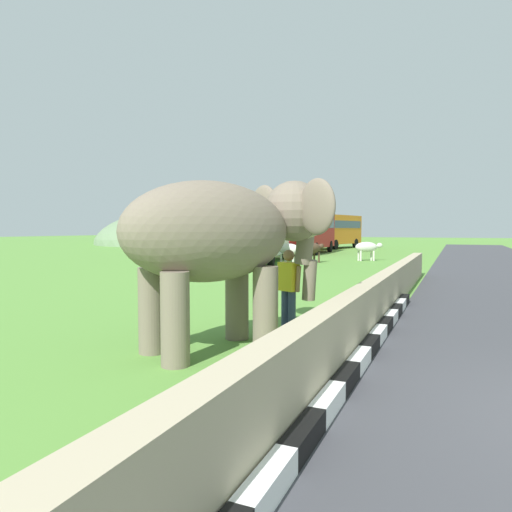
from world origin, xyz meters
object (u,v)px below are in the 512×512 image
(person_handler, at_px, (289,286))
(bus_white, at_px, (260,229))
(cow_far, at_px, (367,247))
(bus_orange, at_px, (336,229))
(cow_mid, at_px, (290,250))
(elephant, at_px, (227,235))
(bus_red, at_px, (310,229))
(cow_near, at_px, (313,249))

(person_handler, distance_m, bus_white, 19.04)
(bus_white, distance_m, cow_far, 7.17)
(bus_orange, distance_m, cow_mid, 23.23)
(bus_white, bearing_deg, cow_far, -55.29)
(elephant, distance_m, bus_red, 31.35)
(elephant, xyz_separation_m, bus_orange, (40.71, 8.13, 0.11))
(bus_orange, distance_m, cow_far, 18.95)
(bus_red, bearing_deg, cow_mid, -168.05)
(cow_mid, bearing_deg, bus_red, 11.95)
(cow_near, bearing_deg, bus_red, 17.87)
(person_handler, distance_m, cow_far, 21.37)
(elephant, xyz_separation_m, bus_red, (30.36, 7.80, 0.11))
(cow_mid, bearing_deg, cow_near, -19.42)
(person_handler, relative_size, bus_white, 0.17)
(cow_far, bearing_deg, cow_mid, 146.68)
(person_handler, xyz_separation_m, bus_red, (28.68, 8.33, 1.15))
(elephant, bearing_deg, cow_mid, 16.13)
(bus_red, height_order, cow_near, bus_red)
(bus_orange, xyz_separation_m, cow_mid, (-23.01, -3.01, -1.21))
(elephant, height_order, cow_near, elephant)
(bus_red, bearing_deg, cow_near, -162.13)
(bus_red, height_order, cow_far, bus_red)
(bus_red, relative_size, cow_far, 4.84)
(person_handler, distance_m, cow_mid, 16.99)
(elephant, distance_m, person_handler, 2.05)
(person_handler, height_order, cow_mid, person_handler)
(elephant, distance_m, cow_mid, 18.46)
(bus_red, distance_m, cow_far, 9.70)
(bus_red, bearing_deg, person_handler, -163.81)
(cow_near, distance_m, cow_mid, 2.20)
(elephant, relative_size, person_handler, 2.39)
(bus_white, relative_size, bus_red, 1.16)
(elephant, relative_size, bus_red, 0.46)
(bus_orange, bearing_deg, bus_red, -178.19)
(elephant, bearing_deg, bus_white, 21.60)
(person_handler, height_order, bus_orange, bus_orange)
(person_handler, bearing_deg, cow_far, 5.92)
(person_handler, bearing_deg, bus_red, 16.19)
(elephant, xyz_separation_m, cow_near, (19.78, 4.39, -1.10))
(bus_white, xyz_separation_m, cow_near, (0.87, -3.10, -1.21))
(cow_far, bearing_deg, elephant, -175.81)
(elephant, relative_size, cow_near, 2.07)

